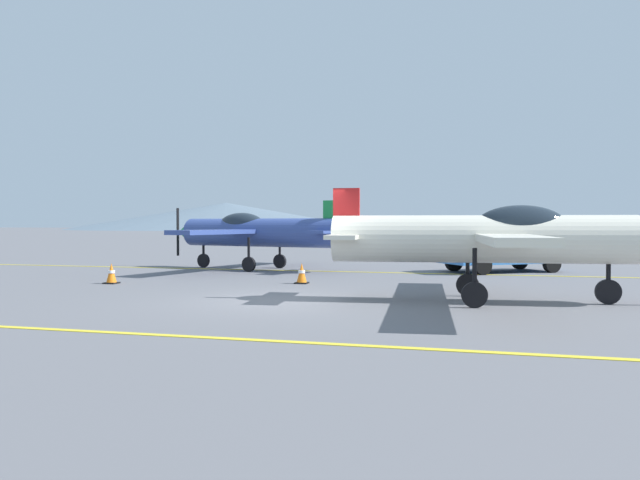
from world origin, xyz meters
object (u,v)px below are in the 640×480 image
Objects in this scene: airplane_mid at (254,231)px; traffic_cone_side at (302,274)px; airplane_near at (493,237)px; car_sedan at (503,248)px; traffic_cone_front at (111,274)px.

traffic_cone_side is (3.34, -4.82, -1.14)m from airplane_mid.
airplane_near is 1.86× the size of car_sedan.
traffic_cone_side is at bearing -132.86° from car_sedan.
airplane_mid is 5.97m from traffic_cone_side.
airplane_mid is 14.30× the size of traffic_cone_side.
airplane_mid reaches higher than traffic_cone_front.
traffic_cone_front is (-10.91, -7.55, -0.56)m from car_sedan.
airplane_near reaches higher than car_sedan.
traffic_cone_front is (-1.92, -6.28, -1.14)m from airplane_mid.
traffic_cone_front is (-10.55, 1.46, -1.14)m from airplane_near.
traffic_cone_side is at bearing 15.57° from traffic_cone_front.
airplane_near is 14.37× the size of traffic_cone_front.
airplane_mid is 6.67m from traffic_cone_front.
traffic_cone_side is at bearing -55.30° from airplane_mid.
airplane_near and airplane_mid have the same top height.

